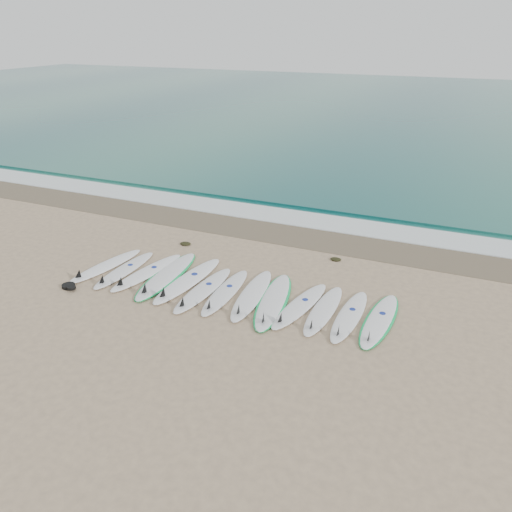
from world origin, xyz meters
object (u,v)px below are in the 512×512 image
at_px(leash_coil, 69,286).
at_px(surfboard_0, 105,266).
at_px(surfboard_6, 224,293).
at_px(surfboard_12, 379,321).

bearing_deg(leash_coil, surfboard_0, 86.46).
height_order(surfboard_0, surfboard_6, same).
relative_size(surfboard_0, surfboard_6, 1.01).
xyz_separation_m(surfboard_6, surfboard_12, (3.68, 0.22, -0.01)).
relative_size(surfboard_0, leash_coil, 5.49).
bearing_deg(surfboard_0, surfboard_6, 8.56).
bearing_deg(surfboard_6, leash_coil, -163.87).
relative_size(surfboard_12, leash_coil, 5.52).
xyz_separation_m(surfboard_0, leash_coil, (-0.08, -1.26, -0.01)).
height_order(surfboard_0, leash_coil, surfboard_0).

